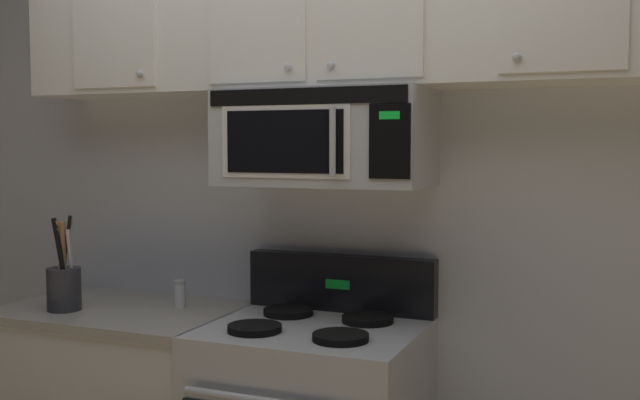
% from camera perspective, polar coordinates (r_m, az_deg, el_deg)
% --- Properties ---
extents(back_wall, '(5.20, 0.10, 2.70)m').
position_cam_1_polar(back_wall, '(2.99, 2.18, 0.39)').
color(back_wall, silver).
rests_on(back_wall, ground_plane).
extents(over_range_microwave, '(0.76, 0.43, 0.35)m').
position_cam_1_polar(over_range_microwave, '(2.75, 0.39, 4.75)').
color(over_range_microwave, '#B7BABF').
extents(upper_cabinets, '(2.50, 0.36, 0.55)m').
position_cam_1_polar(upper_cabinets, '(2.82, 0.65, 13.92)').
color(upper_cabinets, white).
extents(utensil_crock_charcoal, '(0.13, 0.13, 0.38)m').
position_cam_1_polar(utensil_crock_charcoal, '(3.13, -18.86, -6.00)').
color(utensil_crock_charcoal, '#2D2D33').
rests_on(utensil_crock_charcoal, counter_segment).
extents(salt_shaker, '(0.05, 0.05, 0.11)m').
position_cam_1_polar(salt_shaker, '(3.08, -10.60, -7.02)').
color(salt_shaker, white).
rests_on(salt_shaker, counter_segment).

